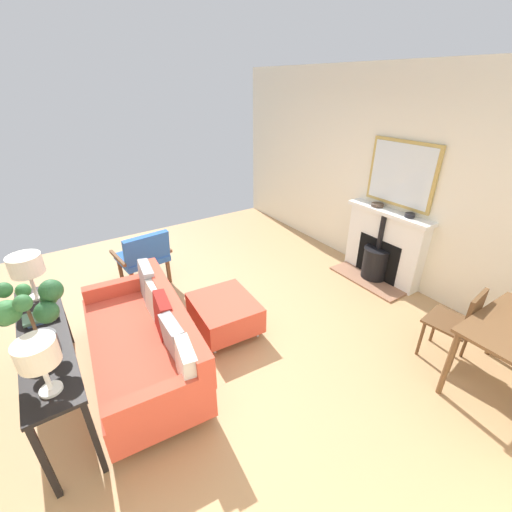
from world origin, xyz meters
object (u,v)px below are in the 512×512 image
(fireplace, at_px, (382,250))
(dining_chair_near_fireplace, at_px, (460,321))
(console_table, at_px, (47,344))
(armchair_accent, at_px, (144,255))
(sofa, at_px, (147,341))
(potted_plant, at_px, (33,317))
(book_stack, at_px, (41,317))
(ottoman, at_px, (225,312))
(table_lamp_near_end, at_px, (26,266))
(table_lamp_far_end, at_px, (38,355))
(mantel_bowl_near, at_px, (377,205))
(mantel_bowl_far, at_px, (410,215))

(fireplace, bearing_deg, dining_chair_near_fireplace, 62.97)
(fireplace, bearing_deg, console_table, -1.36)
(armchair_accent, bearing_deg, sofa, 73.14)
(potted_plant, bearing_deg, book_stack, -90.01)
(sofa, xyz_separation_m, potted_plant, (0.76, 0.25, 0.77))
(potted_plant, bearing_deg, ottoman, -168.11)
(console_table, xyz_separation_m, table_lamp_near_end, (0.00, -0.64, 0.43))
(table_lamp_far_end, bearing_deg, ottoman, -156.12)
(mantel_bowl_near, height_order, mantel_bowl_far, mantel_bowl_far)
(mantel_bowl_near, distance_m, table_lamp_near_end, 4.17)
(fireplace, xyz_separation_m, book_stack, (4.10, -0.34, 0.35))
(ottoman, relative_size, armchair_accent, 0.97)
(armchair_accent, distance_m, book_stack, 1.83)
(mantel_bowl_near, relative_size, potted_plant, 0.27)
(sofa, distance_m, table_lamp_far_end, 1.24)
(ottoman, distance_m, table_lamp_near_end, 1.96)
(mantel_bowl_near, distance_m, armchair_accent, 3.28)
(table_lamp_far_end, bearing_deg, potted_plant, -91.14)
(mantel_bowl_near, bearing_deg, mantel_bowl_far, 90.00)
(table_lamp_far_end, distance_m, dining_chair_near_fireplace, 3.53)
(console_table, bearing_deg, ottoman, -176.67)
(table_lamp_near_end, bearing_deg, ottoman, 161.92)
(sofa, height_order, potted_plant, potted_plant)
(table_lamp_far_end, xyz_separation_m, book_stack, (-0.01, -0.89, -0.28))
(mantel_bowl_far, xyz_separation_m, dining_chair_near_fireplace, (0.79, 1.21, -0.55))
(ottoman, relative_size, table_lamp_near_end, 1.80)
(armchair_accent, bearing_deg, book_stack, 46.88)
(armchair_accent, xyz_separation_m, table_lamp_near_end, (1.24, 0.91, 0.63))
(mantel_bowl_far, relative_size, table_lamp_far_end, 0.30)
(table_lamp_far_end, height_order, dining_chair_near_fireplace, table_lamp_far_end)
(dining_chair_near_fireplace, bearing_deg, table_lamp_near_end, -33.84)
(mantel_bowl_far, bearing_deg, sofa, -6.52)
(sofa, relative_size, ottoman, 2.40)
(mantel_bowl_far, distance_m, armchair_accent, 3.53)
(ottoman, xyz_separation_m, armchair_accent, (0.43, -1.46, 0.23))
(dining_chair_near_fireplace, bearing_deg, potted_plant, -21.96)
(table_lamp_far_end, bearing_deg, book_stack, -90.51)
(sofa, bearing_deg, console_table, -0.40)
(fireplace, height_order, mantel_bowl_far, mantel_bowl_far)
(ottoman, distance_m, armchair_accent, 1.54)
(fireplace, relative_size, dining_chair_near_fireplace, 1.46)
(sofa, distance_m, armchair_accent, 1.64)
(fireplace, bearing_deg, table_lamp_near_end, -10.22)
(fireplace, distance_m, armchair_accent, 3.32)
(fireplace, distance_m, table_lamp_far_end, 4.20)
(mantel_bowl_far, bearing_deg, fireplace, -86.25)
(fireplace, relative_size, table_lamp_far_end, 3.01)
(mantel_bowl_near, relative_size, sofa, 0.09)
(ottoman, xyz_separation_m, table_lamp_far_end, (1.67, 0.74, 0.84))
(console_table, height_order, potted_plant, potted_plant)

